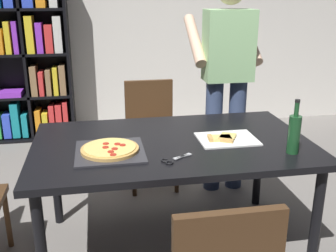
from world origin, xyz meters
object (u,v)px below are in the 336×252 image
dining_table (172,151)px  pepperoni_pizza_on_tray (110,150)px  chair_far_side (151,127)px  person_serving_pizza (227,74)px  kitchen_scissors (173,160)px  wine_bottle (294,133)px  bookshelf (5,55)px

dining_table → pepperoni_pizza_on_tray: (-0.39, -0.11, 0.08)m
chair_far_side → person_serving_pizza: bearing=-20.3°
pepperoni_pizza_on_tray → kitchen_scissors: size_ratio=2.03×
person_serving_pizza → wine_bottle: person_serving_pizza is taller
bookshelf → kitchen_scissors: 2.99m
wine_bottle → kitchen_scissors: 0.71m
wine_bottle → person_serving_pizza: bearing=92.7°
kitchen_scissors → pepperoni_pizza_on_tray: bearing=151.6°
chair_far_side → wine_bottle: 1.49m
chair_far_side → kitchen_scissors: size_ratio=4.64×
person_serving_pizza → pepperoni_pizza_on_tray: bearing=-137.8°
dining_table → bookshelf: bearing=120.7°
dining_table → wine_bottle: size_ratio=5.39×
dining_table → chair_far_side: chair_far_side is taller
pepperoni_pizza_on_tray → kitchen_scissors: 0.38m
person_serving_pizza → wine_bottle: bearing=-87.3°
bookshelf → person_serving_pizza: bearing=-38.5°
person_serving_pizza → wine_bottle: size_ratio=5.54×
kitchen_scissors → chair_far_side: bearing=87.6°
chair_far_side → person_serving_pizza: 0.80m
bookshelf → person_serving_pizza: (2.00, -1.59, 0.04)m
dining_table → bookshelf: (-1.41, 2.37, 0.28)m
dining_table → kitchen_scissors: bearing=-100.4°
dining_table → kitchen_scissors: size_ratio=8.78×
pepperoni_pizza_on_tray → kitchen_scissors: (0.33, -0.18, -0.01)m
bookshelf → person_serving_pizza: bookshelf is taller
pepperoni_pizza_on_tray → wine_bottle: wine_bottle is taller
kitchen_scissors → bookshelf: bearing=117.0°
wine_bottle → chair_far_side: bearing=116.4°
chair_far_side → kitchen_scissors: bearing=-92.4°
bookshelf → kitchen_scissors: bearing=-63.0°
chair_far_side → person_serving_pizza: person_serving_pizza is taller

